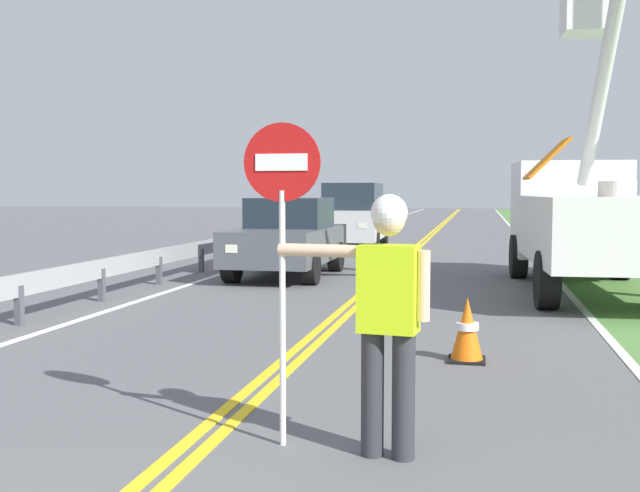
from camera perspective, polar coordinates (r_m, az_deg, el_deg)
The scene contains 11 objects.
centerline_yellow_left at distance 21.91m, azimuth 6.66°, elevation -0.61°, with size 0.11×110.00×0.01m, color yellow.
centerline_yellow_right at distance 21.89m, azimuth 7.12°, elevation -0.62°, with size 0.11×110.00×0.01m, color yellow.
edge_line_right at distance 21.87m, azimuth 16.32°, elevation -0.76°, with size 0.12×110.00×0.01m, color silver.
edge_line_left at distance 22.51m, azimuth -2.27°, elevation -0.45°, with size 0.12×110.00×0.01m, color silver.
flagger_worker at distance 5.12m, azimuth 5.17°, elevation -4.77°, with size 1.08×0.28×1.83m.
stop_sign_paddle at distance 5.28m, azimuth -2.94°, elevation 2.74°, with size 0.56×0.04×2.33m.
utility_bucket_truck at distance 14.70m, azimuth 19.77°, elevation 2.32°, with size 2.67×6.91×5.59m.
oncoming_sedan_nearest at distance 16.06m, azimuth -2.49°, elevation 0.62°, with size 1.94×4.12×1.70m.
oncoming_suv_second at distance 23.87m, azimuth 2.61°, elevation 2.35°, with size 2.04×4.66×2.10m.
traffic_cone_lead at distance 8.24m, azimuth 11.25°, elevation -6.40°, with size 0.40×0.40×0.70m.
guardrail_left_shoulder at distance 18.15m, azimuth -7.82°, elevation 0.01°, with size 0.10×32.00×0.71m.
Camera 1 is at (1.98, -1.73, 1.85)m, focal length 41.60 mm.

